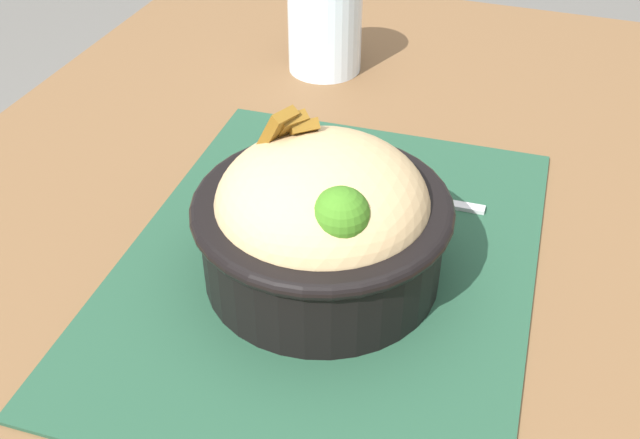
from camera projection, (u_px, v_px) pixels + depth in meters
The scene contains 5 objects.
table at pixel (319, 344), 0.60m from camera, with size 1.16×0.77×0.70m.
placemat at pixel (332, 265), 0.58m from camera, with size 0.40×0.31×0.00m, color #1E422D.
bowl at pixel (320, 219), 0.54m from camera, with size 0.19×0.19×0.12m.
fork at pixel (404, 196), 0.64m from camera, with size 0.02×0.12×0.00m.
drinking_glass at pixel (325, 32), 0.81m from camera, with size 0.08×0.08×0.10m.
Camera 1 is at (-0.39, -0.14, 1.09)m, focal length 42.62 mm.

